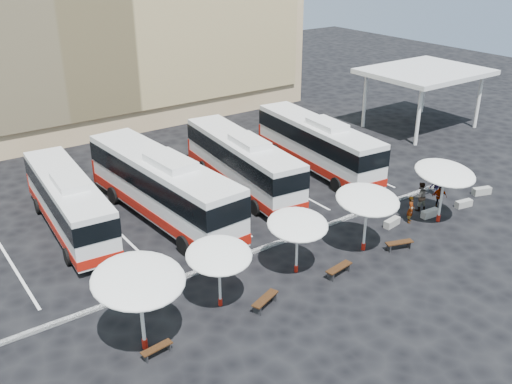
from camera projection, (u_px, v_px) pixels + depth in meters
ground at (273, 251)px, 31.19m from camera, size 120.00×120.00×0.00m
service_canopy at (425, 73)px, 49.30m from camera, size 10.00×8.00×5.20m
curb_divider at (268, 246)px, 31.53m from camera, size 34.00×0.25×0.15m
bay_lines at (199, 201)px, 37.11m from camera, size 24.15×12.00×0.01m
bus_0 at (68, 201)px, 32.71m from camera, size 3.28×11.60×3.63m
bus_1 at (162, 185)px, 33.98m from camera, size 3.77×13.62×4.27m
bus_2 at (242, 161)px, 38.20m from camera, size 3.76×12.38×3.87m
bus_3 at (317, 143)px, 41.42m from camera, size 3.72×12.52×3.91m
sunshade_0 at (138, 280)px, 22.53m from camera, size 3.96×4.01×3.94m
sunshade_1 at (219, 255)px, 25.56m from camera, size 3.84×3.87×3.17m
sunshade_2 at (298, 225)px, 28.19m from camera, size 3.96×3.98×3.21m
sunshade_3 at (368, 200)px, 30.11m from camera, size 4.07×4.11×3.56m
sunshade_4 at (445, 173)px, 33.17m from camera, size 3.62×3.66×3.70m
wood_bench_0 at (157, 349)px, 23.35m from camera, size 1.41×0.51×0.42m
wood_bench_1 at (265, 300)px, 26.36m from camera, size 1.71×1.00×0.51m
wood_bench_2 at (339, 269)px, 28.84m from camera, size 1.69×0.67×0.50m
wood_bench_3 at (399, 244)px, 31.22m from camera, size 1.61×0.89×0.48m
conc_bench_0 at (392, 222)px, 33.82m from camera, size 1.24×0.57×0.45m
conc_bench_1 at (430, 213)px, 34.92m from camera, size 1.25×0.51×0.46m
conc_bench_2 at (464, 204)px, 36.20m from camera, size 1.21×0.59×0.44m
conc_bench_3 at (482, 191)px, 37.93m from camera, size 1.33×0.80×0.47m
passenger_0 at (411, 209)px, 34.03m from camera, size 0.74×0.68×1.69m
passenger_1 at (421, 197)px, 35.47m from camera, size 1.08×0.95×1.87m
passenger_2 at (439, 196)px, 35.87m from camera, size 0.92×0.90×1.55m
passenger_3 at (436, 183)px, 37.64m from camera, size 1.11×0.72×1.63m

